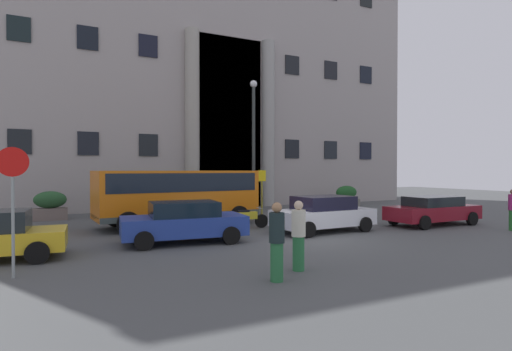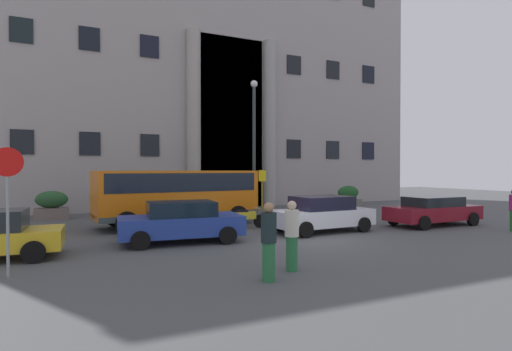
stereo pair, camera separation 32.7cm
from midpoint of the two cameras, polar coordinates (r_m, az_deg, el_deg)
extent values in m
cube|color=#494C4C|center=(14.98, 7.98, -9.29)|extent=(80.00, 64.00, 0.12)
cube|color=#9D9693|center=(31.70, -9.81, 13.21)|extent=(34.83, 9.00, 18.77)
cube|color=black|center=(27.58, -3.20, 7.66)|extent=(4.62, 0.12, 11.73)
cylinder|color=#9D998E|center=(26.40, -8.62, 7.96)|extent=(0.93, 0.93, 11.73)
cylinder|color=#999994|center=(28.43, 2.28, 7.46)|extent=(0.93, 0.93, 11.73)
cube|color=black|center=(25.55, -30.30, 4.20)|extent=(1.17, 0.08, 1.38)
cube|color=black|center=(25.45, -22.45, 4.26)|extent=(1.17, 0.08, 1.38)
cube|color=black|center=(25.82, -14.68, 4.25)|extent=(1.17, 0.08, 1.38)
cube|color=black|center=(29.49, 5.79, 3.83)|extent=(1.17, 0.08, 1.38)
cube|color=black|center=(31.39, 11.29, 3.63)|extent=(1.17, 0.08, 1.38)
cube|color=black|center=(33.56, 16.12, 3.43)|extent=(1.17, 0.08, 1.38)
cube|color=black|center=(26.66, -30.40, 17.61)|extent=(1.17, 0.08, 1.38)
cube|color=black|center=(26.56, -22.52, 17.73)|extent=(1.17, 0.08, 1.38)
cube|color=black|center=(26.92, -14.73, 17.53)|extent=(1.17, 0.08, 1.38)
cube|color=black|center=(30.45, 5.81, 15.55)|extent=(1.17, 0.08, 1.38)
cube|color=black|center=(32.30, 11.32, 14.68)|extent=(1.17, 0.08, 1.38)
cube|color=black|center=(34.41, 16.16, 13.80)|extent=(1.17, 0.08, 1.38)
cube|color=orange|center=(18.49, -10.74, -2.54)|extent=(7.38, 3.01, 2.08)
cube|color=black|center=(18.47, -10.74, -0.90)|extent=(6.95, 3.00, 0.81)
cube|color=black|center=(19.92, -1.13, -1.28)|extent=(0.25, 1.96, 1.01)
cube|color=#3F4C4B|center=(18.57, -10.73, -5.38)|extent=(7.38, 3.05, 0.24)
cylinder|color=black|center=(20.60, -5.17, -5.10)|extent=(0.92, 0.36, 0.90)
cylinder|color=black|center=(18.52, -2.11, -5.76)|extent=(0.92, 0.36, 0.90)
cylinder|color=black|center=(19.05, -19.11, -5.62)|extent=(0.92, 0.36, 0.90)
cylinder|color=black|center=(16.78, -17.57, -6.48)|extent=(0.92, 0.36, 0.90)
cylinder|color=#9A911B|center=(21.68, 1.31, -2.68)|extent=(0.08, 0.08, 2.50)
cube|color=yellow|center=(21.62, 1.34, -0.04)|extent=(0.44, 0.03, 0.60)
cube|color=slate|center=(24.32, -8.44, -4.64)|extent=(2.05, 0.85, 0.53)
ellipsoid|color=#36602D|center=(24.26, -8.45, -2.78)|extent=(1.97, 0.77, 1.05)
cube|color=#6F615B|center=(23.03, -26.97, -4.93)|extent=(1.61, 0.91, 0.60)
ellipsoid|color=#244E29|center=(22.97, -26.98, -3.09)|extent=(1.55, 0.82, 0.87)
cube|color=slate|center=(23.38, -17.80, -4.98)|extent=(1.67, 0.76, 0.46)
ellipsoid|color=#1A5721|center=(23.31, -17.81, -3.13)|extent=(1.61, 0.69, 1.06)
cube|color=#65645B|center=(28.92, 13.45, -3.81)|extent=(1.81, 0.82, 0.51)
ellipsoid|color=#1D4F22|center=(28.87, 13.46, -2.37)|extent=(1.74, 0.73, 0.93)
cube|color=#223C96|center=(14.32, -10.10, -7.07)|extent=(4.39, 2.21, 0.67)
cube|color=black|center=(14.25, -10.10, -4.73)|extent=(2.42, 1.83, 0.51)
cylinder|color=black|center=(15.58, -5.42, -7.52)|extent=(0.63, 0.25, 0.62)
cylinder|color=black|center=(13.79, -3.40, -8.60)|extent=(0.63, 0.25, 0.62)
cylinder|color=black|center=(15.12, -16.19, -7.80)|extent=(0.63, 0.25, 0.62)
cylinder|color=black|center=(13.26, -15.61, -9.01)|extent=(0.63, 0.25, 0.62)
cylinder|color=black|center=(14.22, -27.93, -8.41)|extent=(0.63, 0.23, 0.62)
cylinder|color=black|center=(12.55, -28.74, -9.64)|extent=(0.63, 0.23, 0.62)
cube|color=white|center=(16.75, 9.99, -5.94)|extent=(4.37, 2.08, 0.66)
cube|color=black|center=(16.69, 9.99, -3.88)|extent=(2.40, 1.74, 0.55)
cylinder|color=black|center=(18.40, 11.81, -6.26)|extent=(0.63, 0.23, 0.62)
cylinder|color=black|center=(17.04, 15.79, -6.83)|extent=(0.63, 0.23, 0.62)
cylinder|color=black|center=(16.70, 4.07, -6.96)|extent=(0.63, 0.23, 0.62)
cylinder|color=black|center=(15.19, 7.77, -7.74)|extent=(0.63, 0.23, 0.62)
cube|color=maroon|center=(20.15, 24.56, -4.91)|extent=(4.59, 1.78, 0.63)
cube|color=black|center=(20.10, 24.57, -3.40)|extent=(2.49, 1.55, 0.43)
cylinder|color=black|center=(21.92, 25.45, -5.18)|extent=(0.62, 0.21, 0.62)
cylinder|color=black|center=(20.87, 29.16, -5.50)|extent=(0.62, 0.21, 0.62)
cylinder|color=black|center=(19.62, 19.66, -5.84)|extent=(0.62, 0.21, 0.62)
cylinder|color=black|center=(18.44, 23.50, -6.29)|extent=(0.62, 0.21, 0.62)
cylinder|color=black|center=(17.66, 1.14, -6.57)|extent=(0.60, 0.10, 0.60)
cylinder|color=black|center=(17.09, -3.09, -6.81)|extent=(0.60, 0.12, 0.60)
cube|color=gold|center=(17.33, -0.94, -5.77)|extent=(0.89, 0.24, 0.32)
cube|color=black|center=(17.24, -1.49, -5.21)|extent=(0.52, 0.20, 0.12)
cylinder|color=#A5A5A8|center=(17.54, 0.82, -4.71)|extent=(0.03, 0.55, 0.03)
cylinder|color=black|center=(15.91, -11.97, -7.39)|extent=(0.61, 0.22, 0.60)
cylinder|color=black|center=(15.97, -17.18, -7.39)|extent=(0.61, 0.24, 0.60)
cube|color=#24349E|center=(15.89, -14.58, -6.40)|extent=(0.95, 0.43, 0.32)
cube|color=black|center=(15.87, -15.24, -5.75)|extent=(0.55, 0.31, 0.12)
cylinder|color=#A5A5A8|center=(15.84, -12.40, -5.32)|extent=(0.15, 0.54, 0.03)
cylinder|color=gray|center=(11.14, -31.42, -6.19)|extent=(0.07, 0.07, 2.46)
cylinder|color=red|center=(11.04, -31.49, 1.68)|extent=(0.70, 0.04, 0.70)
cylinder|color=#276E3C|center=(10.29, 6.10, -11.11)|extent=(0.30, 0.30, 0.87)
cylinder|color=beige|center=(10.16, 6.10, -6.84)|extent=(0.36, 0.36, 0.67)
sphere|color=beige|center=(10.11, 6.11, -4.29)|extent=(0.23, 0.23, 0.23)
cylinder|color=#26693A|center=(9.30, 2.87, -12.34)|extent=(0.30, 0.30, 0.89)
cylinder|color=#192728|center=(9.16, 2.87, -7.51)|extent=(0.36, 0.36, 0.69)
sphere|color=#A1754F|center=(9.10, 2.88, -4.62)|extent=(0.24, 0.24, 0.24)
cylinder|color=#303735|center=(22.82, 0.13, 3.57)|extent=(0.18, 0.18, 7.34)
sphere|color=white|center=(23.33, 0.13, 13.05)|extent=(0.40, 0.40, 0.40)
camera|label=1|loc=(0.16, -89.56, 0.01)|focal=27.79mm
camera|label=2|loc=(0.16, 90.44, -0.01)|focal=27.79mm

